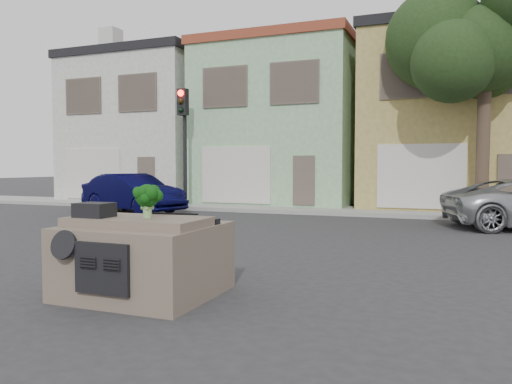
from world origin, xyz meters
The scene contains 12 objects.
ground_plane centered at (0.00, 0.00, 0.00)m, with size 120.00×120.00×0.00m, color #303033.
sidewalk centered at (0.00, 10.50, 0.07)m, with size 40.00×3.00×0.15m, color gray.
townhouse_white centered at (-11.00, 14.50, 3.77)m, with size 7.20×8.20×7.55m, color beige.
townhouse_mint centered at (-3.50, 14.50, 3.77)m, with size 7.20×8.20×7.55m, color #94C190.
townhouse_tan centered at (4.00, 14.50, 3.77)m, with size 7.20×8.20×7.55m, color tan.
navy_sedan centered at (-7.66, 7.48, 0.00)m, with size 1.62×4.65×1.53m, color black.
traffic_signal centered at (-6.50, 9.50, 2.55)m, with size 0.40×0.40×5.10m, color black.
tree_near centered at (5.00, 9.80, 4.25)m, with size 4.40×4.00×8.50m, color #1F3516.
car_dashboard centered at (0.00, -3.00, 0.56)m, with size 2.00×1.80×1.12m, color #6A5B4D.
instrument_hump centered at (-0.58, -3.35, 1.22)m, with size 0.48×0.38×0.20m, color black.
wiper_arm centered at (0.28, -2.62, 1.13)m, with size 0.70×0.03×0.02m, color black.
broccoli centered at (0.18, -3.18, 1.36)m, with size 0.39×0.39×0.47m, color black.
Camera 1 is at (4.05, -8.95, 1.83)m, focal length 35.00 mm.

